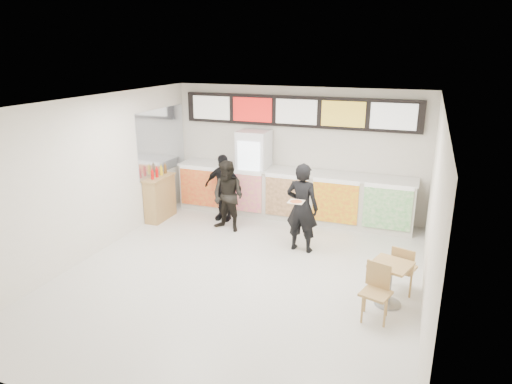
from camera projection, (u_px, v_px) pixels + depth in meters
The scene contains 15 objects.
floor at pixel (241, 275), 8.02m from camera, with size 7.00×7.00×0.00m, color beige.
ceiling at pixel (239, 103), 7.12m from camera, with size 7.00×7.00×0.00m, color white.
wall_back at pixel (297, 152), 10.70m from camera, with size 6.00×6.00×0.00m, color silver.
wall_left at pixel (93, 177), 8.57m from camera, with size 7.00×7.00×0.00m, color silver.
wall_right at pixel (432, 216), 6.57m from camera, with size 7.00×7.00×0.00m, color silver.
service_counter at pixel (291, 194), 10.61m from camera, with size 5.56×0.77×1.14m.
menu_board at pixel (297, 111), 10.34m from camera, with size 5.50×0.14×0.70m.
drinks_fridge at pixel (254, 173), 10.81m from camera, with size 0.70×0.67×2.00m.
mirror_panel at pixel (162, 141), 10.68m from camera, with size 0.01×2.00×1.50m, color #B2B7BF.
customer_main at pixel (302, 208), 8.78m from camera, with size 0.64×0.42×1.77m, color black.
customer_left at pixel (228, 196), 9.80m from camera, with size 0.76×0.59×1.55m, color black.
customer_mid at pixel (223, 187), 10.45m from camera, with size 0.91×0.38×1.55m, color black.
pizza_slice at pixel (296, 201), 8.29m from camera, with size 0.36×0.36×0.02m.
cafe_table at pixel (390, 276), 6.97m from camera, with size 0.80×1.47×0.83m.
condiment_ledge at pixel (160, 197), 10.54m from camera, with size 0.37×0.92×1.22m.
Camera 1 is at (2.76, -6.66, 3.81)m, focal length 32.00 mm.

